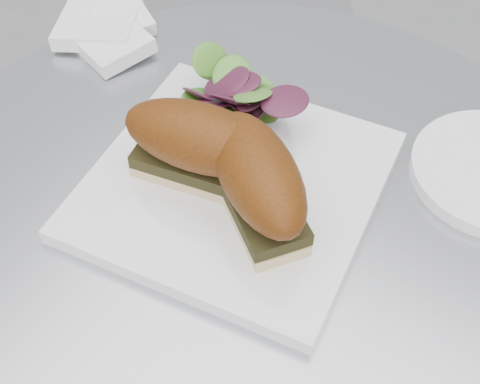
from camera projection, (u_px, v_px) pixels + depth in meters
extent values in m
cylinder|color=#AFB0B6|center=(246.00, 230.00, 0.62)|extent=(0.70, 0.70, 0.02)
cube|color=white|center=(234.00, 185.00, 0.63)|extent=(0.29, 0.29, 0.02)
cube|color=beige|center=(201.00, 171.00, 0.62)|extent=(0.13, 0.07, 0.01)
cube|color=black|center=(201.00, 161.00, 0.61)|extent=(0.13, 0.07, 0.01)
ellipsoid|color=#602A09|center=(199.00, 137.00, 0.59)|extent=(0.15, 0.09, 0.06)
cube|color=beige|center=(257.00, 206.00, 0.60)|extent=(0.13, 0.12, 0.01)
cube|color=black|center=(257.00, 196.00, 0.59)|extent=(0.13, 0.12, 0.01)
ellipsoid|color=#602A09|center=(258.00, 173.00, 0.56)|extent=(0.15, 0.14, 0.06)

